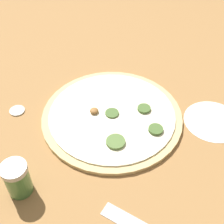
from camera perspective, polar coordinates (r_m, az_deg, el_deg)
ground_plane at (r=0.81m, az=0.00°, el=-1.01°), size 3.00×3.00×0.00m
pizza at (r=0.80m, az=0.06°, el=-0.71°), size 0.36×0.36×0.03m
spice_jar at (r=0.67m, az=-16.93°, el=-11.59°), size 0.05×0.05×0.08m
loose_cap at (r=0.86m, az=-16.97°, el=0.33°), size 0.04×0.04×0.01m
flour_patch at (r=0.84m, az=17.95°, el=-1.56°), size 0.15×0.15×0.00m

